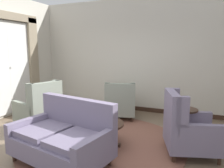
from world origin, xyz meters
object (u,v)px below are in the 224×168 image
(armchair_beside_settee, at_px, (187,129))
(side_table, at_px, (185,123))
(armchair_near_window, at_px, (40,110))
(armchair_far_left, at_px, (120,103))
(settee, at_px, (63,138))
(coffee_table, at_px, (102,127))
(porcelain_vase, at_px, (101,115))

(armchair_beside_settee, bearing_deg, side_table, -8.82)
(armchair_near_window, height_order, armchair_far_left, armchair_near_window)
(settee, relative_size, side_table, 2.47)
(coffee_table, height_order, armchair_far_left, armchair_far_left)
(settee, bearing_deg, armchair_beside_settee, 40.93)
(coffee_table, bearing_deg, porcelain_vase, 123.52)
(armchair_far_left, relative_size, side_table, 1.55)
(settee, bearing_deg, armchair_near_window, 154.34)
(settee, height_order, armchair_far_left, settee)
(armchair_far_left, xyz_separation_m, side_table, (1.66, -0.92, -0.01))
(coffee_table, relative_size, settee, 0.49)
(coffee_table, distance_m, armchair_beside_settee, 1.51)
(porcelain_vase, xyz_separation_m, side_table, (1.44, 0.65, -0.17))
(coffee_table, relative_size, armchair_near_window, 0.74)
(armchair_near_window, height_order, side_table, armchair_near_window)
(armchair_near_window, bearing_deg, porcelain_vase, 101.00)
(side_table, bearing_deg, armchair_far_left, 150.98)
(armchair_far_left, bearing_deg, coffee_table, 80.59)
(coffee_table, height_order, side_table, side_table)
(side_table, bearing_deg, coffee_table, -153.98)
(porcelain_vase, bearing_deg, side_table, 24.29)
(coffee_table, distance_m, settee, 0.84)
(armchair_far_left, height_order, side_table, armchair_far_left)
(coffee_table, distance_m, armchair_far_left, 1.63)
(porcelain_vase, height_order, armchair_beside_settee, armchair_beside_settee)
(porcelain_vase, height_order, side_table, porcelain_vase)
(settee, distance_m, armchair_far_left, 2.40)
(settee, bearing_deg, side_table, 51.38)
(porcelain_vase, distance_m, armchair_far_left, 1.60)
(settee, relative_size, armchair_near_window, 1.52)
(coffee_table, xyz_separation_m, armchair_near_window, (-1.62, 0.18, 0.10))
(coffee_table, relative_size, armchair_beside_settee, 0.75)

